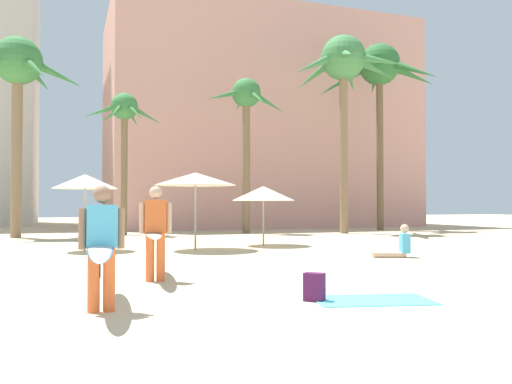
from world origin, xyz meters
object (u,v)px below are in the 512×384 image
at_px(palm_tree_far_left, 344,68).
at_px(cafe_umbrella_1, 196,179).
at_px(cafe_umbrella_0, 85,182).
at_px(person_mid_center, 155,230).
at_px(cafe_umbrella_3, 263,193).
at_px(person_mid_left, 398,246).
at_px(palm_tree_far_right, 380,73).
at_px(backpack, 315,287).
at_px(palm_tree_left, 124,119).
at_px(palm_tree_right, 246,108).
at_px(beach_towel, 373,300).
at_px(person_near_right, 101,243).
at_px(palm_tree_center, 18,73).

height_order(palm_tree_far_left, cafe_umbrella_1, palm_tree_far_left).
relative_size(cafe_umbrella_0, person_mid_center, 0.83).
height_order(cafe_umbrella_3, person_mid_left, cafe_umbrella_3).
relative_size(palm_tree_far_right, backpack, 25.57).
distance_m(palm_tree_left, palm_tree_right, 6.20).
bearing_deg(cafe_umbrella_3, cafe_umbrella_1, -159.70).
xyz_separation_m(beach_towel, person_mid_center, (-2.75, 3.21, 0.95)).
bearing_deg(palm_tree_left, person_mid_center, -93.48).
bearing_deg(person_mid_left, palm_tree_far_left, -91.60).
bearing_deg(palm_tree_far_right, cafe_umbrella_0, -152.13).
relative_size(palm_tree_far_left, palm_tree_right, 1.27).
bearing_deg(person_near_right, palm_tree_far_right, -42.09).
xyz_separation_m(cafe_umbrella_0, backpack, (2.97, -10.24, -1.97)).
bearing_deg(beach_towel, backpack, 162.90).
height_order(palm_tree_far_right, backpack, palm_tree_far_right).
bearing_deg(cafe_umbrella_0, backpack, -73.82).
xyz_separation_m(cafe_umbrella_1, cafe_umbrella_3, (2.70, 1.00, -0.42)).
height_order(palm_tree_center, palm_tree_right, palm_tree_center).
xyz_separation_m(beach_towel, person_near_right, (-3.88, 0.63, 0.91)).
xyz_separation_m(palm_tree_right, person_mid_left, (-0.09, -13.32, -6.13)).
relative_size(palm_tree_far_right, beach_towel, 6.15).
bearing_deg(person_near_right, cafe_umbrella_3, -31.82).
relative_size(palm_tree_far_left, palm_tree_left, 1.48).
relative_size(backpack, person_mid_center, 0.15).
xyz_separation_m(person_mid_left, person_near_right, (-8.12, -4.84, 0.61)).
bearing_deg(palm_tree_left, cafe_umbrella_1, -81.81).
bearing_deg(person_mid_center, backpack, 41.31).
bearing_deg(palm_tree_far_right, palm_tree_right, -177.44).
distance_m(palm_tree_right, beach_towel, 20.33).
xyz_separation_m(palm_tree_right, backpack, (-5.17, -18.54, -6.24)).
distance_m(palm_tree_center, cafe_umbrella_1, 11.90).
distance_m(palm_tree_right, palm_tree_far_right, 8.66).
height_order(cafe_umbrella_1, beach_towel, cafe_umbrella_1).
relative_size(palm_tree_center, person_mid_center, 3.09).
bearing_deg(person_mid_left, person_mid_center, 38.87).
height_order(cafe_umbrella_1, person_mid_center, cafe_umbrella_1).
bearing_deg(palm_tree_far_left, cafe_umbrella_0, -153.55).
relative_size(palm_tree_far_left, palm_tree_far_right, 0.94).
xyz_separation_m(person_mid_center, person_near_right, (-1.12, -2.57, -0.04)).
height_order(palm_tree_left, backpack, palm_tree_left).
relative_size(beach_towel, person_mid_center, 0.60).
distance_m(palm_tree_far_right, backpack, 24.81).
relative_size(cafe_umbrella_1, person_mid_center, 0.92).
height_order(palm_tree_far_right, beach_towel, palm_tree_far_right).
relative_size(palm_tree_center, palm_tree_right, 1.12).
relative_size(palm_tree_far_left, beach_towel, 5.80).
relative_size(cafe_umbrella_3, backpack, 5.38).
distance_m(palm_tree_right, person_mid_center, 17.98).
bearing_deg(palm_tree_far_right, cafe_umbrella_3, -140.66).
height_order(cafe_umbrella_1, person_mid_left, cafe_umbrella_1).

